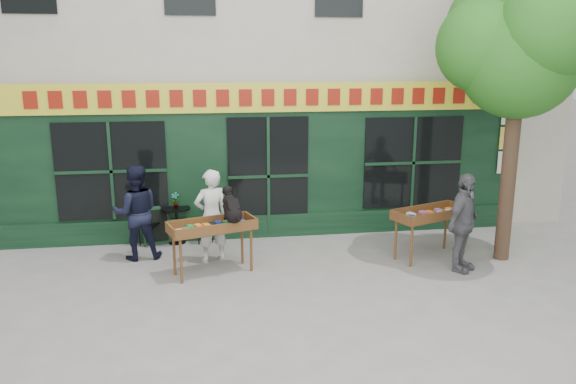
% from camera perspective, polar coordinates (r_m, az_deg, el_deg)
% --- Properties ---
extents(ground, '(80.00, 80.00, 0.00)m').
position_cam_1_polar(ground, '(10.08, -0.39, -8.59)').
color(ground, slate).
rests_on(ground, ground).
extents(building, '(14.00, 7.26, 10.00)m').
position_cam_1_polar(building, '(15.33, -3.82, 17.87)').
color(building, beige).
rests_on(building, ground).
extents(street_tree, '(3.05, 2.90, 5.60)m').
position_cam_1_polar(street_tree, '(11.17, 22.63, 14.12)').
color(street_tree, '#382619').
rests_on(street_tree, ground).
extents(book_cart_center, '(1.62, 1.05, 0.99)m').
position_cam_1_polar(book_cart_center, '(10.07, -7.70, -3.78)').
color(book_cart_center, brown).
rests_on(book_cart_center, ground).
extents(dog, '(0.51, 0.68, 0.60)m').
position_cam_1_polar(dog, '(9.90, -5.75, -1.20)').
color(dog, black).
rests_on(dog, book_cart_center).
extents(woman, '(0.75, 0.60, 1.78)m').
position_cam_1_polar(woman, '(10.67, -7.79, -2.41)').
color(woman, silver).
rests_on(woman, ground).
extents(book_cart_right, '(1.62, 1.12, 0.99)m').
position_cam_1_polar(book_cart_right, '(11.11, 14.27, -2.43)').
color(book_cart_right, brown).
rests_on(book_cart_right, ground).
extents(man_right, '(1.09, 1.03, 1.81)m').
position_cam_1_polar(man_right, '(10.56, 17.36, -3.01)').
color(man_right, '#525257').
rests_on(man_right, ground).
extents(bistro_table, '(0.60, 0.60, 0.76)m').
position_cam_1_polar(bistro_table, '(11.91, -11.29, -2.60)').
color(bistro_table, black).
rests_on(bistro_table, ground).
extents(bistro_chair_left, '(0.49, 0.49, 0.95)m').
position_cam_1_polar(bistro_chair_left, '(11.97, -14.30, -2.61)').
color(bistro_chair_left, black).
rests_on(bistro_chair_left, ground).
extents(bistro_chair_right, '(0.46, 0.45, 0.95)m').
position_cam_1_polar(bistro_chair_right, '(11.92, -8.24, -2.39)').
color(bistro_chair_right, black).
rests_on(bistro_chair_right, ground).
extents(potted_plant, '(0.19, 0.15, 0.33)m').
position_cam_1_polar(potted_plant, '(11.82, -11.38, -0.80)').
color(potted_plant, gray).
rests_on(potted_plant, bistro_table).
extents(man_left, '(0.97, 0.80, 1.84)m').
position_cam_1_polar(man_left, '(11.08, -15.17, -2.02)').
color(man_left, black).
rests_on(man_left, ground).
extents(chalkboard, '(0.59, 0.32, 0.79)m').
position_cam_1_polar(chalkboard, '(11.97, -13.23, -3.34)').
color(chalkboard, black).
rests_on(chalkboard, ground).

